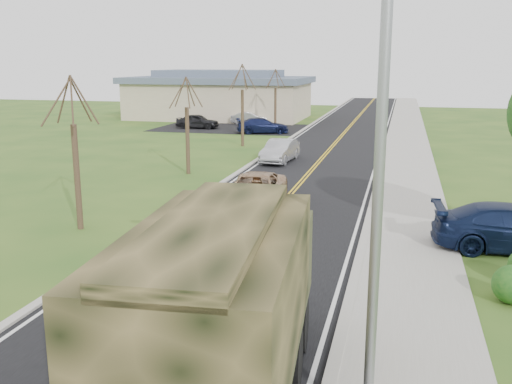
% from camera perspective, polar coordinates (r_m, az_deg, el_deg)
% --- Properties ---
extents(road, '(8.00, 120.00, 0.01)m').
position_cam_1_polar(road, '(50.26, 8.27, 5.25)').
color(road, black).
rests_on(road, ground).
extents(curb_right, '(0.30, 120.00, 0.12)m').
position_cam_1_polar(curb_right, '(49.99, 13.02, 5.07)').
color(curb_right, '#9E998E').
rests_on(curb_right, ground).
extents(sidewalk_right, '(3.20, 120.00, 0.10)m').
position_cam_1_polar(sidewalk_right, '(49.98, 15.04, 4.95)').
color(sidewalk_right, '#9E998E').
rests_on(sidewalk_right, ground).
extents(curb_left, '(0.30, 120.00, 0.10)m').
position_cam_1_polar(curb_left, '(50.86, 3.61, 5.50)').
color(curb_left, '#9E998E').
rests_on(curb_left, ground).
extents(street_light, '(1.65, 0.22, 8.00)m').
position_cam_1_polar(street_light, '(9.30, 11.47, -0.49)').
color(street_light, gray).
rests_on(street_light, ground).
extents(bare_tree_a, '(1.93, 2.26, 6.08)m').
position_cam_1_polar(bare_tree_a, '(23.44, -17.54, 2.64)').
color(bare_tree_a, '#38281C').
rests_on(bare_tree_a, ground).
extents(bare_tree_b, '(1.83, 2.14, 5.73)m').
position_cam_1_polar(bare_tree_b, '(34.12, -6.88, 5.92)').
color(bare_tree_b, '#38281C').
rests_on(bare_tree_b, ground).
extents(bare_tree_c, '(2.04, 2.39, 6.42)m').
position_cam_1_polar(bare_tree_c, '(45.42, -1.37, 8.09)').
color(bare_tree_c, '#38281C').
rests_on(bare_tree_c, ground).
extents(bare_tree_d, '(1.88, 2.20, 5.91)m').
position_cam_1_polar(bare_tree_d, '(57.04, 1.95, 8.83)').
color(bare_tree_d, '#38281C').
rests_on(bare_tree_d, ground).
extents(commercial_building, '(25.50, 21.50, 5.65)m').
position_cam_1_polar(commercial_building, '(69.01, -3.62, 9.62)').
color(commercial_building, tan).
rests_on(commercial_building, ground).
extents(military_truck, '(3.44, 8.17, 3.97)m').
position_cam_1_polar(military_truck, '(10.76, -3.26, -10.52)').
color(military_truck, black).
rests_on(military_truck, ground).
extents(suv_champagne, '(2.82, 5.49, 1.48)m').
position_cam_1_polar(suv_champagne, '(26.44, -0.09, 0.19)').
color(suv_champagne, tan).
rests_on(suv_champagne, ground).
extents(sedan_silver, '(1.96, 4.68, 1.51)m').
position_cam_1_polar(sedan_silver, '(38.23, 2.40, 4.14)').
color(sedan_silver, '#AFAFB4').
rests_on(sedan_silver, ground).
extents(lot_car_dark, '(4.35, 1.90, 1.46)m').
position_cam_1_polar(lot_car_dark, '(58.21, -5.87, 7.06)').
color(lot_car_dark, black).
rests_on(lot_car_dark, ground).
extents(lot_car_silver, '(4.10, 1.73, 1.32)m').
position_cam_1_polar(lot_car_silver, '(61.95, -0.63, 7.40)').
color(lot_car_silver, '#9E9EA2').
rests_on(lot_car_silver, ground).
extents(lot_car_navy, '(5.30, 3.53, 1.43)m').
position_cam_1_polar(lot_car_navy, '(53.91, 0.66, 6.65)').
color(lot_car_navy, '#0F163A').
rests_on(lot_car_navy, ground).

